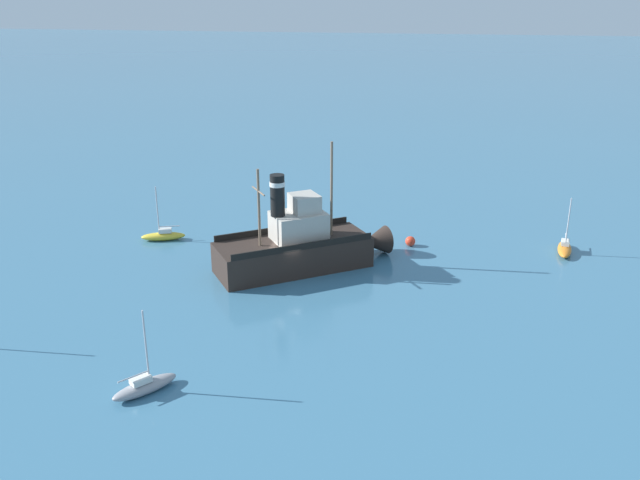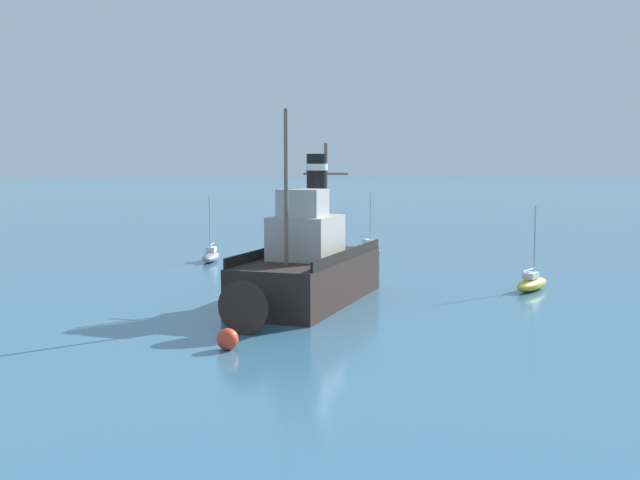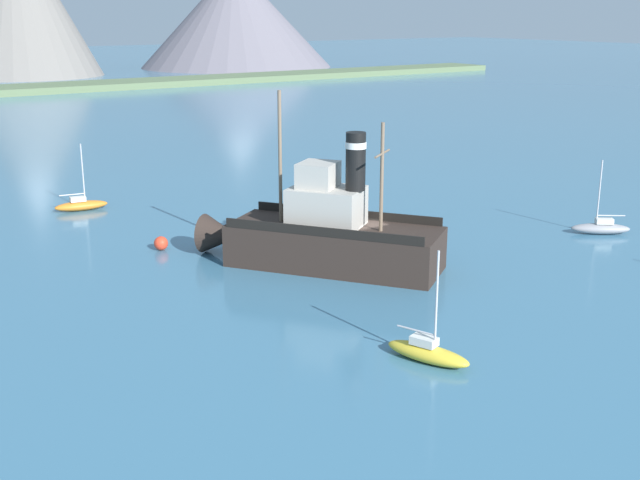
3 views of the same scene
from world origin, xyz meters
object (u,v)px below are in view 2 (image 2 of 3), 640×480
(mooring_buoy, at_px, (228,339))
(sailboat_white, at_px, (369,247))
(sailboat_grey, at_px, (211,256))
(old_tugboat, at_px, (305,270))
(sailboat_yellow, at_px, (532,283))

(mooring_buoy, bearing_deg, sailboat_white, -48.34)
(sailboat_grey, xyz_separation_m, mooring_buoy, (-25.41, 12.76, 0.00))
(sailboat_grey, bearing_deg, mooring_buoy, 153.34)
(sailboat_grey, relative_size, mooring_buoy, 5.68)
(old_tugboat, relative_size, sailboat_grey, 2.80)
(sailboat_grey, bearing_deg, sailboat_yellow, -159.13)
(old_tugboat, relative_size, sailboat_yellow, 2.80)
(sailboat_yellow, bearing_deg, mooring_buoy, 97.12)
(sailboat_yellow, bearing_deg, old_tugboat, 73.84)
(old_tugboat, bearing_deg, sailboat_yellow, -106.16)
(old_tugboat, height_order, sailboat_grey, old_tugboat)
(sailboat_white, distance_m, sailboat_grey, 13.42)
(old_tugboat, height_order, sailboat_white, old_tugboat)
(sailboat_white, distance_m, sailboat_yellow, 20.94)
(old_tugboat, distance_m, sailboat_grey, 19.50)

